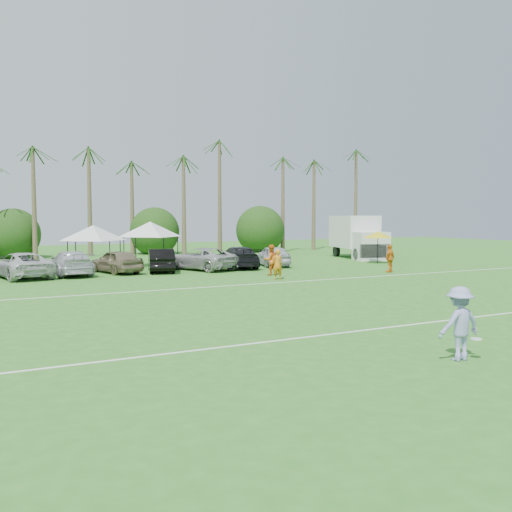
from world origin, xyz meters
name	(u,v)px	position (x,y,z in m)	size (l,w,h in m)	color
ground	(399,345)	(0.00, 0.00, 0.00)	(120.00, 120.00, 0.00)	#307222
field_lines	(258,304)	(0.00, 8.00, 0.01)	(80.00, 12.10, 0.01)	white
palm_tree_4	(40,167)	(-4.00, 38.00, 7.48)	(2.40, 2.40, 8.90)	brown
palm_tree_5	(90,158)	(0.00, 38.00, 8.35)	(2.40, 2.40, 9.90)	brown
palm_tree_6	(136,151)	(4.00, 38.00, 9.21)	(2.40, 2.40, 10.90)	brown
palm_tree_7	(179,144)	(8.00, 38.00, 10.06)	(2.40, 2.40, 11.90)	brown
palm_tree_8	(229,174)	(13.00, 38.00, 7.48)	(2.40, 2.40, 8.90)	brown
palm_tree_9	(274,167)	(18.00, 38.00, 8.35)	(2.40, 2.40, 9.90)	brown
palm_tree_10	(316,161)	(23.00, 38.00, 9.21)	(2.40, 2.40, 10.90)	brown
palm_tree_11	(347,154)	(27.00, 38.00, 10.06)	(2.40, 2.40, 11.90)	brown
bush_tree_1	(14,237)	(-6.00, 39.00, 1.80)	(4.00, 4.00, 4.00)	brown
bush_tree_2	(155,234)	(6.00, 39.00, 1.80)	(4.00, 4.00, 4.00)	brown
bush_tree_3	(251,233)	(16.00, 39.00, 1.80)	(4.00, 4.00, 4.00)	brown
sideline_player_a	(277,264)	(5.19, 15.38, 0.83)	(0.61, 0.40, 1.67)	orange
sideline_player_b	(271,260)	(5.98, 17.49, 0.90)	(0.87, 0.68, 1.80)	orange
sideline_player_c	(390,258)	(13.34, 15.51, 0.87)	(1.02, 0.43, 1.75)	orange
box_truck	(358,235)	(19.13, 25.99, 1.88)	(4.24, 7.25, 3.52)	white
canopy_tent_left	(93,225)	(-2.61, 25.19, 2.91)	(4.19, 4.19, 3.39)	black
canopy_tent_right	(150,222)	(1.51, 26.40, 3.10)	(4.47, 4.47, 3.62)	black
market_umbrella	(378,235)	(16.98, 20.97, 2.13)	(2.13, 2.13, 2.37)	black
frisbee_player	(459,324)	(0.15, -1.91, 0.89)	(1.20, 0.74, 1.79)	#969AD5
parked_car_2	(22,265)	(-7.12, 22.80, 0.72)	(2.39, 5.19, 1.44)	silver
parked_car_3	(71,263)	(-4.42, 23.03, 0.72)	(2.02, 4.97, 1.44)	silver
parked_car_4	(116,261)	(-1.72, 23.04, 0.72)	(1.70, 4.23, 1.44)	#87795C
parked_car_5	(161,260)	(0.99, 22.62, 0.72)	(1.53, 4.38, 1.44)	black
parked_car_6	(201,259)	(3.69, 22.55, 0.72)	(2.39, 5.19, 1.44)	#AFAFAF
parked_car_7	(238,257)	(6.39, 22.62, 0.72)	(2.02, 4.97, 1.44)	black
parked_car_8	(273,256)	(9.10, 22.72, 0.72)	(1.70, 4.23, 1.44)	silver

